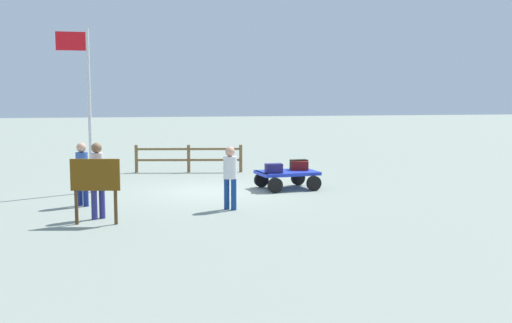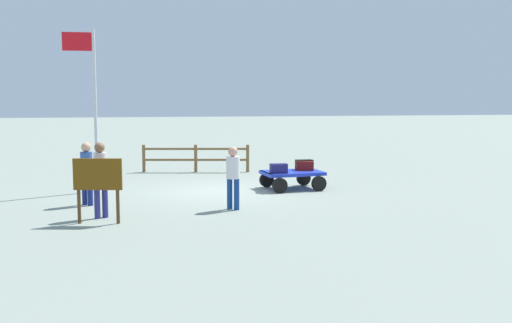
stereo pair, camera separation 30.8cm
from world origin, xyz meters
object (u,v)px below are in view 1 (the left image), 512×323
(flagpole, at_px, (85,96))
(signboard, at_px, (95,180))
(suitcase_maroon, at_px, (300,165))
(worker_supervisor, at_px, (97,175))
(worker_trailing, at_px, (82,169))
(suitcase_grey, at_px, (299,165))
(suitcase_tan, at_px, (274,168))
(worker_lead, at_px, (230,173))
(luggage_cart, at_px, (286,176))

(flagpole, relative_size, signboard, 3.24)
(suitcase_maroon, distance_m, worker_supervisor, 7.04)
(worker_trailing, xyz_separation_m, signboard, (-0.50, 2.39, 0.03))
(suitcase_grey, height_order, worker_supervisor, worker_supervisor)
(suitcase_maroon, relative_size, flagpole, 0.13)
(suitcase_tan, distance_m, worker_trailing, 5.67)
(suitcase_grey, xyz_separation_m, worker_supervisor, (5.95, 3.86, 0.33))
(suitcase_maroon, bearing_deg, worker_supervisor, 32.26)
(suitcase_maroon, bearing_deg, flagpole, -2.65)
(worker_lead, relative_size, signboard, 1.08)
(suitcase_tan, bearing_deg, luggage_cart, -144.29)
(worker_lead, distance_m, signboard, 3.44)
(flagpole, xyz_separation_m, signboard, (-0.54, 4.67, -1.87))
(luggage_cart, height_order, suitcase_maroon, suitcase_maroon)
(worker_lead, relative_size, worker_supervisor, 0.89)
(worker_lead, xyz_separation_m, worker_trailing, (3.74, -1.24, 0.02))
(worker_supervisor, bearing_deg, worker_trailing, -74.16)
(suitcase_grey, relative_size, worker_lead, 0.34)
(worker_trailing, height_order, signboard, worker_trailing)
(suitcase_tan, xyz_separation_m, worker_supervisor, (4.98, 3.19, 0.34))
(suitcase_grey, bearing_deg, suitcase_tan, 34.66)
(suitcase_maroon, height_order, worker_supervisor, worker_supervisor)
(worker_supervisor, bearing_deg, suitcase_maroon, -147.74)
(luggage_cart, relative_size, suitcase_grey, 3.53)
(worker_supervisor, relative_size, signboard, 1.21)
(luggage_cart, distance_m, worker_trailing, 6.25)
(worker_trailing, xyz_separation_m, flagpole, (0.04, -2.28, 1.90))
(luggage_cart, distance_m, signboard, 6.90)
(suitcase_grey, bearing_deg, suitcase_maroon, 86.06)
(worker_trailing, distance_m, flagpole, 2.97)
(worker_supervisor, height_order, signboard, worker_supervisor)
(suitcase_grey, height_order, worker_lead, worker_lead)
(worker_trailing, bearing_deg, worker_lead, 161.62)
(luggage_cart, height_order, worker_trailing, worker_trailing)
(suitcase_tan, relative_size, worker_trailing, 0.31)
(suitcase_grey, xyz_separation_m, suitcase_maroon, (0.01, 0.11, -0.02))
(luggage_cart, bearing_deg, flagpole, -4.87)
(suitcase_grey, distance_m, suitcase_maroon, 0.11)
(worker_trailing, xyz_separation_m, worker_supervisor, (-0.50, 1.77, 0.07))
(suitcase_maroon, xyz_separation_m, flagpole, (6.49, -0.30, 2.18))
(worker_trailing, height_order, flagpole, flagpole)
(signboard, bearing_deg, suitcase_maroon, -143.72)
(luggage_cart, height_order, suitcase_tan, suitcase_tan)
(suitcase_tan, xyz_separation_m, suitcase_grey, (-0.97, -0.67, 0.02))
(worker_supervisor, xyz_separation_m, flagpole, (0.55, -4.05, 1.83))
(luggage_cart, xyz_separation_m, suitcase_maroon, (-0.48, -0.21, 0.28))
(flagpole, bearing_deg, suitcase_tan, 171.17)
(suitcase_tan, relative_size, signboard, 0.34)
(signboard, bearing_deg, worker_supervisor, -90.61)
(worker_lead, distance_m, worker_supervisor, 3.28)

